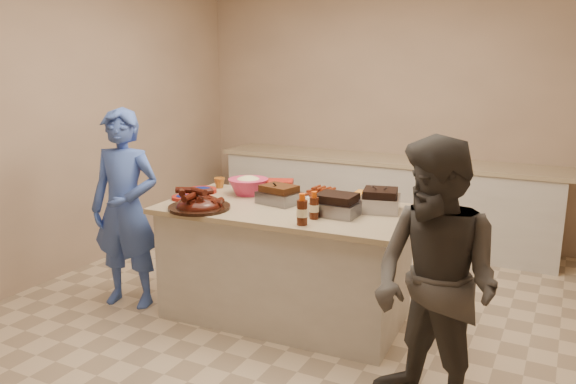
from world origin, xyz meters
The scene contains 19 objects.
room centered at (0.00, 0.00, 0.00)m, with size 4.50×5.00×2.70m, color tan, non-canonical shape.
back_counter centered at (0.00, 2.20, 0.45)m, with size 3.60×0.64×0.90m, color beige, non-canonical shape.
island centered at (-0.08, 0.08, 0.00)m, with size 1.80×0.95×0.85m, color beige, non-canonical shape.
rib_platter centered at (-0.60, -0.25, 0.85)m, with size 0.45×0.45×0.18m, color #421109, non-canonical shape.
pulled_pork_tray centered at (-0.16, 0.15, 0.85)m, with size 0.29×0.22×0.09m, color #47230F.
brisket_tray centered at (0.34, 0.05, 0.85)m, with size 0.31×0.26×0.09m, color black.
roasting_pan centered at (0.57, 0.28, 0.85)m, with size 0.27×0.27×0.11m, color gray.
coleslaw_bowl centered at (-0.51, 0.29, 0.85)m, with size 0.32×0.32×0.22m, color #C42C55, non-canonical shape.
sausage_plate centered at (0.05, 0.46, 0.85)m, with size 0.28×0.28×0.05m, color silver.
mac_cheese_dish centered at (0.44, 0.48, 0.85)m, with size 0.29×0.21×0.08m, color orange.
bbq_bottle_a centered at (0.24, -0.28, 0.85)m, with size 0.07×0.07×0.21m, color #3C160A.
bbq_bottle_b centered at (0.24, -0.11, 0.85)m, with size 0.06×0.06×0.19m, color #3C160A.
mustard_bottle centered at (-0.24, 0.22, 0.85)m, with size 0.04×0.04×0.12m, color #D68D00.
sauce_bowl centered at (-0.16, 0.21, 0.85)m, with size 0.15×0.05×0.15m, color silver.
plate_stack_large centered at (-0.89, 0.18, 0.85)m, with size 0.25×0.25×0.03m, color maroon.
plate_stack_small centered at (-0.87, -0.07, 0.85)m, with size 0.18×0.18×0.02m, color maroon.
plastic_cup centered at (-0.85, 0.38, 0.85)m, with size 0.09×0.09×0.09m, color #A55F1E.
basket_stack centered at (-0.31, 0.42, 0.85)m, with size 0.22×0.17×0.11m, color maroon.
guest_blue centered at (-1.28, -0.27, 0.00)m, with size 0.56×1.55×0.37m, color #3C5BB7.
Camera 1 is at (1.74, -3.42, 1.89)m, focal length 35.00 mm.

